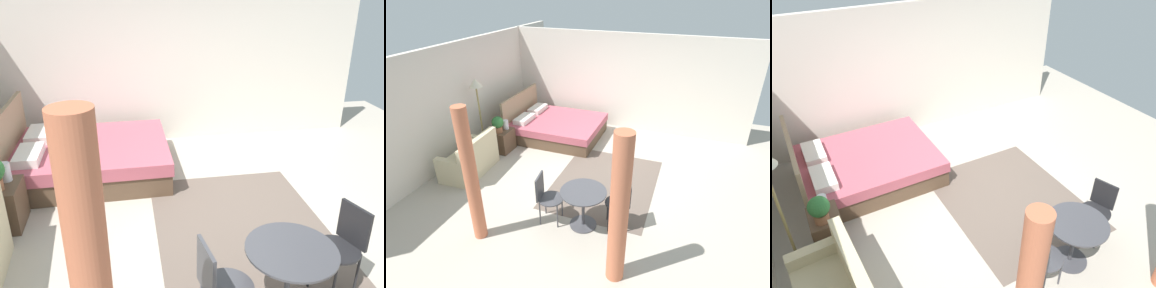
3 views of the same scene
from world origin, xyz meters
The scene contains 9 objects.
ground_plane centered at (0.00, 0.00, -0.01)m, with size 8.30×9.36×0.02m, color #B2A899.
wall_right centered at (2.65, 0.00, 1.28)m, with size 0.12×6.36×2.56m, color silver.
area_rug centered at (-0.25, -0.32, 0.00)m, with size 2.50×1.98×0.01m, color #66564C.
bed centered at (1.42, 1.53, 0.27)m, with size 1.81×2.23×1.08m.
nightstand centered at (0.24, 2.38, 0.26)m, with size 0.52×0.40×0.53m.
vase centered at (0.36, 2.35, 0.64)m, with size 0.13×0.13×0.22m.
balcony_table centered at (-1.58, -0.33, 0.49)m, with size 0.76×0.76×0.69m.
cafe_chair_near_window centered at (-1.68, 0.30, 0.53)m, with size 0.49×0.49×0.89m.
cafe_chair_near_couch centered at (-1.38, -0.93, 0.54)m, with size 0.52×0.52×0.87m.
Camera 1 is at (-3.98, 0.90, 2.72)m, focal length 36.64 mm.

